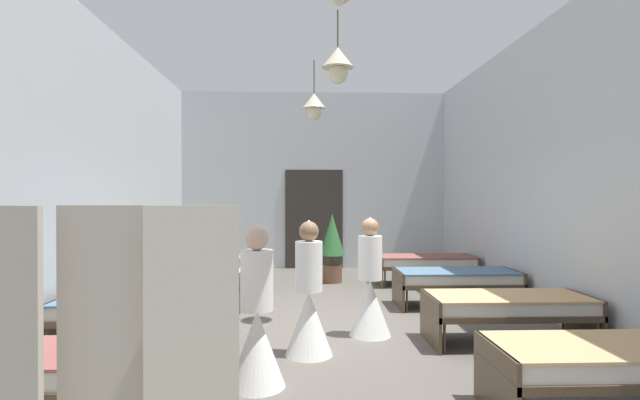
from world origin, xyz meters
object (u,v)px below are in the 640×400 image
(nurse_near_aisle, at_px, (309,307))
(nurse_far_aisle, at_px, (370,293))
(bed_left_row_1, at_px, (140,309))
(bed_left_row_2, at_px, (182,281))
(bed_right_row_2, at_px, (456,279))
(patient_seated_primary, at_px, (104,310))
(bed_right_row_0, at_px, (611,361))
(nurse_mid_aisle, at_px, (257,329))
(bed_right_row_1, at_px, (508,306))
(privacy_screen, at_px, (101,392))
(bed_left_row_3, at_px, (206,264))
(patient_seated_secondary, at_px, (205,252))
(bed_left_row_0, at_px, (56,368))
(bed_right_row_3, at_px, (425,262))
(potted_plant, at_px, (332,243))

(nurse_near_aisle, height_order, nurse_far_aisle, same)
(bed_left_row_1, xyz_separation_m, bed_left_row_2, (0.00, 1.90, 0.00))
(bed_left_row_2, bearing_deg, bed_right_row_2, 0.00)
(bed_right_row_2, distance_m, patient_seated_primary, 5.49)
(bed_left_row_1, distance_m, patient_seated_primary, 1.95)
(bed_right_row_0, distance_m, nurse_near_aisle, 2.84)
(nurse_mid_aisle, xyz_separation_m, nurse_far_aisle, (1.26, 1.57, 0.00))
(bed_right_row_1, distance_m, patient_seated_primary, 4.40)
(nurse_mid_aisle, xyz_separation_m, patient_seated_primary, (-1.10, -0.67, 0.34))
(bed_left_row_2, distance_m, privacy_screen, 5.38)
(bed_left_row_3, xyz_separation_m, nurse_far_aisle, (2.72, -3.43, 0.09))
(nurse_far_aisle, bearing_deg, patient_seated_secondary, 137.93)
(bed_left_row_0, distance_m, bed_left_row_1, 1.90)
(bed_right_row_2, height_order, nurse_near_aisle, nurse_near_aisle)
(bed_right_row_3, distance_m, nurse_far_aisle, 3.79)
(bed_left_row_2, relative_size, privacy_screen, 1.12)
(bed_left_row_1, bearing_deg, bed_left_row_0, -90.00)
(bed_right_row_1, bearing_deg, bed_right_row_0, -90.00)
(nurse_near_aisle, relative_size, potted_plant, 1.07)
(bed_left_row_1, height_order, potted_plant, potted_plant)
(bed_right_row_0, height_order, bed_left_row_2, same)
(bed_right_row_0, xyz_separation_m, potted_plant, (-1.83, 6.01, 0.37))
(bed_left_row_2, relative_size, nurse_far_aisle, 1.28)
(patient_seated_secondary, bearing_deg, nurse_mid_aisle, -70.81)
(nurse_mid_aisle, bearing_deg, patient_seated_primary, 14.98)
(bed_left_row_0, bearing_deg, patient_seated_primary, 4.26)
(bed_left_row_1, distance_m, privacy_screen, 3.53)
(bed_right_row_0, height_order, bed_left_row_1, same)
(patient_seated_primary, bearing_deg, bed_right_row_3, 55.08)
(nurse_far_aisle, xyz_separation_m, patient_seated_secondary, (-2.37, 1.60, 0.34))
(bed_left_row_0, distance_m, patient_seated_primary, 0.55)
(bed_right_row_2, relative_size, nurse_far_aisle, 1.28)
(bed_left_row_0, relative_size, bed_right_row_0, 1.00)
(bed_left_row_0, height_order, potted_plant, potted_plant)
(bed_left_row_3, bearing_deg, bed_left_row_0, -90.00)
(bed_right_row_2, xyz_separation_m, nurse_far_aisle, (-1.59, -1.53, 0.09))
(bed_left_row_3, relative_size, nurse_far_aisle, 1.28)
(nurse_near_aisle, bearing_deg, bed_right_row_1, -175.86)
(bed_left_row_2, height_order, nurse_mid_aisle, nurse_mid_aisle)
(nurse_near_aisle, distance_m, patient_seated_primary, 2.23)
(bed_right_row_1, xyz_separation_m, privacy_screen, (-3.36, -3.38, 0.41))
(bed_left_row_0, distance_m, potted_plant, 6.51)
(bed_right_row_2, distance_m, patient_seated_secondary, 3.99)
(bed_right_row_2, relative_size, bed_right_row_3, 1.00)
(bed_right_row_0, bearing_deg, patient_seated_primary, 179.62)
(nurse_far_aisle, xyz_separation_m, privacy_screen, (-1.77, -3.74, 0.32))
(bed_right_row_0, xyz_separation_m, bed_left_row_3, (-4.31, 5.70, 0.00))
(bed_left_row_1, xyz_separation_m, bed_left_row_3, (0.00, 3.80, 0.00))
(bed_right_row_0, bearing_deg, bed_left_row_3, 127.10)
(nurse_far_aisle, distance_m, potted_plant, 3.76)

